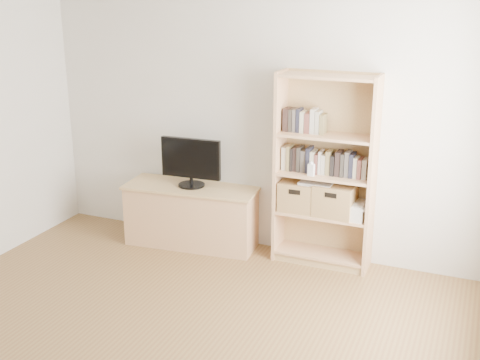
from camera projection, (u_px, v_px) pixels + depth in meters
The scene contains 11 objects.
back_wall at pixel (257, 121), 5.86m from camera, with size 4.50×0.02×2.60m, color beige.
tv_stand at pixel (192, 216), 6.18m from camera, with size 1.32×0.49×0.60m, color tan.
bookshelf at pixel (325, 172), 5.57m from camera, with size 0.92×0.33×1.83m, color tan.
television at pixel (191, 162), 6.00m from camera, with size 0.62×0.05×0.49m, color black.
books_row_mid at pixel (326, 161), 5.56m from camera, with size 0.89×0.17×0.24m, color #A8A28F.
books_row_upper at pixel (306, 121), 5.52m from camera, with size 0.39×0.14×0.21m, color #A8A28F.
baby_monitor at pixel (311, 170), 5.51m from camera, with size 0.06×0.04×0.11m, color white.
basket_left at pixel (299, 196), 5.74m from camera, with size 0.34×0.28×0.28m, color #A17648.
basket_right at pixel (335, 200), 5.60m from camera, with size 0.36×0.30×0.30m, color #A17648.
laptop at pixel (317, 183), 5.62m from camera, with size 0.31×0.22×0.02m, color silver.
magazine_stack at pixel (356, 212), 5.55m from camera, with size 0.18×0.27×0.12m, color beige.
Camera 1 is at (2.07, -2.87, 2.56)m, focal length 45.00 mm.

